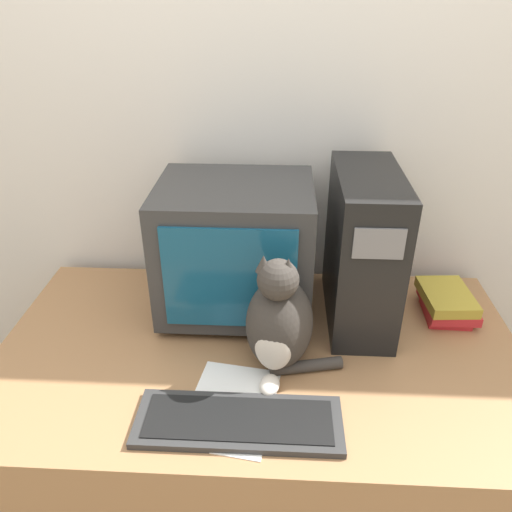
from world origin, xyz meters
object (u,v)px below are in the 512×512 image
(crt_monitor, at_px, (235,248))
(computer_tower, at_px, (362,249))
(cat, at_px, (279,322))
(book_stack, at_px, (447,303))
(pen, at_px, (172,401))
(keyboard, at_px, (239,421))

(crt_monitor, height_order, computer_tower, computer_tower)
(cat, bearing_deg, book_stack, 37.29)
(cat, height_order, pen, cat)
(crt_monitor, distance_m, pen, 0.49)
(pen, bearing_deg, cat, 30.35)
(computer_tower, bearing_deg, crt_monitor, 177.58)
(crt_monitor, xyz_separation_m, keyboard, (0.05, -0.49, -0.21))
(book_stack, bearing_deg, cat, -153.47)
(computer_tower, relative_size, pen, 3.27)
(cat, relative_size, book_stack, 1.72)
(keyboard, bearing_deg, cat, 67.42)
(keyboard, height_order, cat, cat)
(computer_tower, height_order, cat, computer_tower)
(computer_tower, distance_m, cat, 0.36)
(crt_monitor, bearing_deg, keyboard, -84.50)
(computer_tower, relative_size, book_stack, 2.26)
(keyboard, xyz_separation_m, cat, (0.09, 0.22, 0.14))
(cat, bearing_deg, computer_tower, 56.93)
(pen, bearing_deg, book_stack, 27.84)
(pen, bearing_deg, crt_monitor, 73.12)
(crt_monitor, height_order, keyboard, crt_monitor)
(book_stack, xyz_separation_m, pen, (-0.80, -0.42, -0.04))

